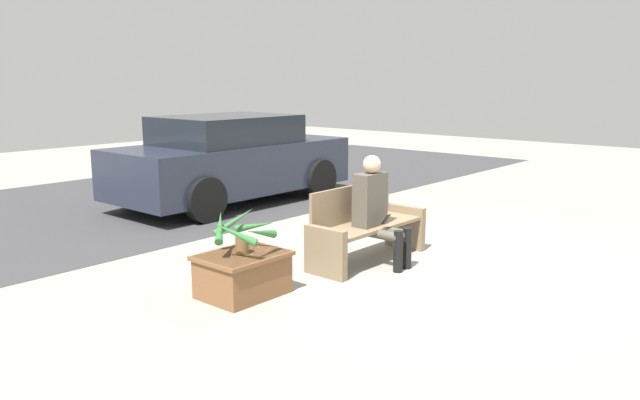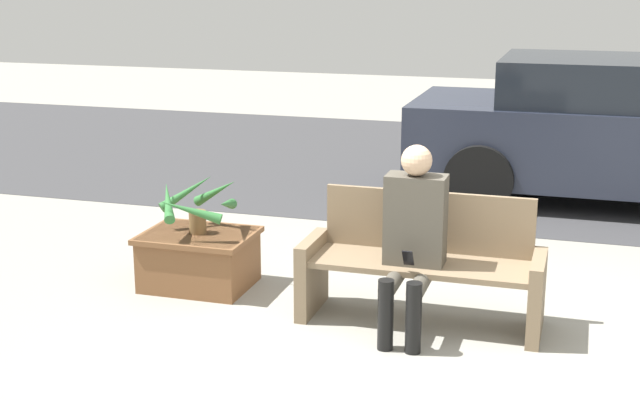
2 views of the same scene
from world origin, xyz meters
name	(u,v)px [view 1 (image 1 of 2)]	position (x,y,z in m)	size (l,w,h in m)	color
ground_plane	(407,262)	(0.00, 0.00, 0.00)	(30.00, 30.00, 0.00)	gray
road_surface	(137,201)	(0.00, 5.68, 0.00)	(20.00, 6.00, 0.01)	#38383A
bench	(364,227)	(-0.28, 0.43, 0.41)	(1.67, 0.55, 0.89)	#7A664C
person_seated	(376,206)	(-0.32, 0.24, 0.69)	(0.41, 0.63, 1.28)	#4C473D
planter_box	(243,273)	(-2.07, 0.61, 0.23)	(0.84, 0.66, 0.43)	brown
potted_plant	(241,231)	(-2.07, 0.62, 0.67)	(0.66, 0.67, 0.44)	brown
parked_car	(231,160)	(1.03, 4.31, 0.76)	(4.24, 1.98, 1.52)	#232838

